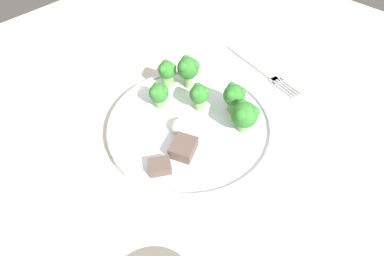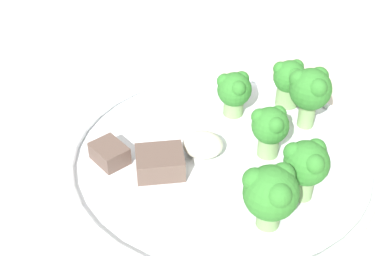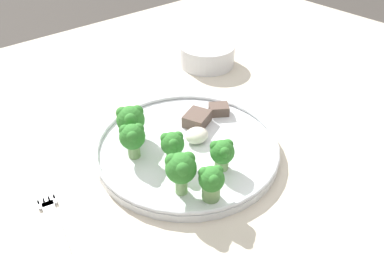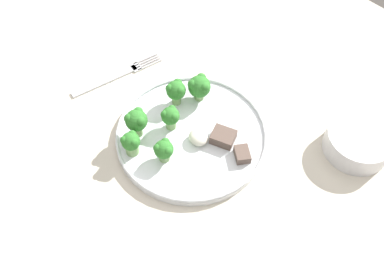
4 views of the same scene
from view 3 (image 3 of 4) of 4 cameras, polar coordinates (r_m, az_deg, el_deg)
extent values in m
cube|color=beige|center=(0.62, 3.45, -2.40)|extent=(1.40, 1.16, 0.03)
cylinder|color=brown|center=(1.52, 7.02, 5.65)|extent=(0.06, 0.06, 0.73)
cylinder|color=white|center=(0.58, -0.98, -2.92)|extent=(0.28, 0.28, 0.01)
torus|color=white|center=(0.57, -0.99, -2.23)|extent=(0.28, 0.28, 0.01)
cube|color=silver|center=(0.49, -19.46, -16.12)|extent=(0.04, 0.14, 0.00)
cube|color=silver|center=(0.54, -21.20, -10.52)|extent=(0.03, 0.02, 0.00)
cube|color=silver|center=(0.56, -20.77, -8.32)|extent=(0.01, 0.06, 0.00)
cube|color=silver|center=(0.56, -21.44, -8.52)|extent=(0.01, 0.06, 0.00)
cube|color=silver|center=(0.56, -22.11, -8.72)|extent=(0.01, 0.06, 0.00)
cube|color=silver|center=(0.56, -22.79, -8.92)|extent=(0.01, 0.06, 0.00)
cylinder|color=silver|center=(0.82, 2.30, 11.10)|extent=(0.12, 0.12, 0.05)
cylinder|color=silver|center=(0.82, 2.29, 10.94)|extent=(0.10, 0.10, 0.03)
cylinder|color=#7FA866|center=(0.53, 4.52, -5.36)|extent=(0.02, 0.02, 0.02)
sphere|color=#337F2D|center=(0.52, 4.63, -3.66)|extent=(0.03, 0.03, 0.03)
sphere|color=#337F2D|center=(0.52, 5.49, -2.52)|extent=(0.02, 0.02, 0.02)
sphere|color=#337F2D|center=(0.52, 3.57, -2.76)|extent=(0.02, 0.02, 0.02)
sphere|color=#337F2D|center=(0.51, 4.98, -3.72)|extent=(0.02, 0.02, 0.02)
cylinder|color=#7FA866|center=(0.54, -2.91, -4.26)|extent=(0.02, 0.02, 0.02)
sphere|color=#337F2D|center=(0.53, -2.99, -2.41)|extent=(0.03, 0.03, 0.03)
sphere|color=#337F2D|center=(0.53, -2.14, -1.31)|extent=(0.02, 0.02, 0.02)
sphere|color=#337F2D|center=(0.52, -4.05, -1.53)|extent=(0.02, 0.02, 0.02)
sphere|color=#337F2D|center=(0.51, -2.84, -2.44)|extent=(0.02, 0.02, 0.02)
cylinder|color=#7FA866|center=(0.55, -8.85, -3.34)|extent=(0.02, 0.02, 0.02)
sphere|color=#337F2D|center=(0.54, -9.08, -1.33)|extent=(0.04, 0.04, 0.04)
sphere|color=#337F2D|center=(0.54, -8.17, -0.14)|extent=(0.02, 0.02, 0.02)
sphere|color=#337F2D|center=(0.54, -10.24, -0.37)|extent=(0.02, 0.02, 0.02)
sphere|color=#337F2D|center=(0.52, -9.09, -1.33)|extent=(0.02, 0.02, 0.02)
cylinder|color=#7FA866|center=(0.49, 2.92, -9.66)|extent=(0.02, 0.02, 0.02)
sphere|color=#337F2D|center=(0.47, 3.00, -7.77)|extent=(0.03, 0.03, 0.03)
sphere|color=#337F2D|center=(0.47, 3.93, -6.55)|extent=(0.02, 0.02, 0.02)
sphere|color=#337F2D|center=(0.47, 1.84, -6.84)|extent=(0.02, 0.02, 0.02)
sphere|color=#337F2D|center=(0.46, 3.33, -7.95)|extent=(0.02, 0.02, 0.02)
cylinder|color=#7FA866|center=(0.59, -9.11, -0.73)|extent=(0.02, 0.02, 0.02)
sphere|color=#337F2D|center=(0.58, -9.33, 1.22)|extent=(0.04, 0.04, 0.04)
sphere|color=#337F2D|center=(0.58, -8.35, 2.51)|extent=(0.02, 0.02, 0.02)
sphere|color=#337F2D|center=(0.58, -10.58, 2.26)|extent=(0.02, 0.02, 0.02)
sphere|color=#337F2D|center=(0.56, -9.35, 1.29)|extent=(0.02, 0.02, 0.02)
cylinder|color=#7FA866|center=(0.49, -1.64, -8.55)|extent=(0.02, 0.02, 0.03)
sphere|color=#337F2D|center=(0.47, -1.69, -6.13)|extent=(0.04, 0.04, 0.04)
sphere|color=#337F2D|center=(0.47, -0.57, -4.67)|extent=(0.02, 0.02, 0.02)
sphere|color=#337F2D|center=(0.47, -3.10, -4.98)|extent=(0.02, 0.02, 0.02)
sphere|color=#337F2D|center=(0.46, -1.45, -6.30)|extent=(0.02, 0.02, 0.02)
cube|color=brown|center=(0.61, 0.77, 1.41)|extent=(0.05, 0.05, 0.02)
cube|color=brown|center=(0.64, 4.11, 2.85)|extent=(0.04, 0.04, 0.02)
ellipsoid|color=silver|center=(0.58, 0.60, -1.04)|extent=(0.04, 0.03, 0.02)
camera|label=1|loc=(0.78, 2.18, 37.91)|focal=28.00mm
camera|label=2|loc=(0.75, -27.79, 29.46)|focal=50.00mm
camera|label=4|loc=(0.70, 72.08, 46.23)|focal=42.00mm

